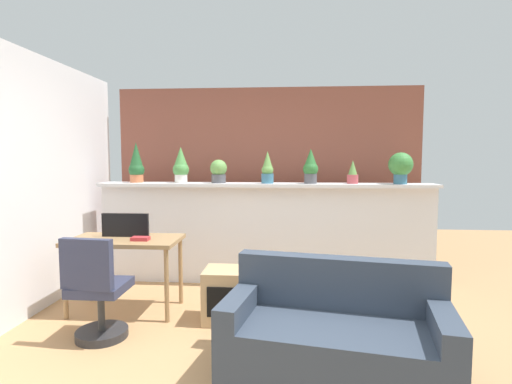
{
  "coord_description": "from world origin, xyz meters",
  "views": [
    {
      "loc": [
        0.26,
        -2.9,
        1.56
      ],
      "look_at": [
        -0.07,
        1.39,
        1.19
      ],
      "focal_mm": 28.12,
      "sensor_mm": 36.0,
      "label": 1
    }
  ],
  "objects_px": {
    "potted_plant_3": "(267,169)",
    "desk": "(125,247)",
    "tv_monitor": "(125,225)",
    "office_chair": "(97,296)",
    "potted_plant_4": "(311,167)",
    "book_on_desk": "(140,239)",
    "potted_plant_0": "(136,164)",
    "side_cube_shelf": "(225,295)",
    "potted_plant_1": "(181,166)",
    "potted_plant_6": "(401,166)",
    "potted_plant_2": "(219,171)",
    "couch": "(335,337)",
    "potted_plant_5": "(353,173)"
  },
  "relations": [
    {
      "from": "potted_plant_6",
      "to": "tv_monitor",
      "type": "xyz_separation_m",
      "value": [
        -2.98,
        -0.87,
        -0.59
      ]
    },
    {
      "from": "potted_plant_4",
      "to": "book_on_desk",
      "type": "relative_size",
      "value": 2.47
    },
    {
      "from": "office_chair",
      "to": "side_cube_shelf",
      "type": "bearing_deg",
      "value": 26.34
    },
    {
      "from": "potted_plant_6",
      "to": "desk",
      "type": "bearing_deg",
      "value": -162.15
    },
    {
      "from": "potted_plant_0",
      "to": "potted_plant_2",
      "type": "relative_size",
      "value": 1.75
    },
    {
      "from": "potted_plant_2",
      "to": "potted_plant_5",
      "type": "distance_m",
      "value": 1.62
    },
    {
      "from": "desk",
      "to": "side_cube_shelf",
      "type": "xyz_separation_m",
      "value": [
        1.05,
        -0.17,
        -0.42
      ]
    },
    {
      "from": "potted_plant_2",
      "to": "office_chair",
      "type": "xyz_separation_m",
      "value": [
        -0.77,
        -1.66,
        -1.01
      ]
    },
    {
      "from": "potted_plant_1",
      "to": "office_chair",
      "type": "distance_m",
      "value": 2.01
    },
    {
      "from": "potted_plant_0",
      "to": "office_chair",
      "type": "bearing_deg",
      "value": -80.7
    },
    {
      "from": "potted_plant_1",
      "to": "desk",
      "type": "relative_size",
      "value": 0.4
    },
    {
      "from": "potted_plant_2",
      "to": "potted_plant_4",
      "type": "xyz_separation_m",
      "value": [
        1.12,
        -0.01,
        0.05
      ]
    },
    {
      "from": "potted_plant_3",
      "to": "potted_plant_5",
      "type": "distance_m",
      "value": 1.02
    },
    {
      "from": "potted_plant_1",
      "to": "side_cube_shelf",
      "type": "bearing_deg",
      "value": -58.03
    },
    {
      "from": "potted_plant_1",
      "to": "side_cube_shelf",
      "type": "xyz_separation_m",
      "value": [
        0.73,
        -1.16,
        -1.21
      ]
    },
    {
      "from": "potted_plant_4",
      "to": "potted_plant_0",
      "type": "bearing_deg",
      "value": 178.74
    },
    {
      "from": "potted_plant_1",
      "to": "couch",
      "type": "distance_m",
      "value": 2.9
    },
    {
      "from": "potted_plant_1",
      "to": "side_cube_shelf",
      "type": "height_order",
      "value": "potted_plant_1"
    },
    {
      "from": "potted_plant_3",
      "to": "office_chair",
      "type": "relative_size",
      "value": 0.43
    },
    {
      "from": "potted_plant_3",
      "to": "office_chair",
      "type": "bearing_deg",
      "value": -130.03
    },
    {
      "from": "office_chair",
      "to": "book_on_desk",
      "type": "xyz_separation_m",
      "value": [
        0.17,
        0.58,
        0.38
      ]
    },
    {
      "from": "potted_plant_0",
      "to": "potted_plant_6",
      "type": "bearing_deg",
      "value": -1.13
    },
    {
      "from": "potted_plant_0",
      "to": "potted_plant_4",
      "type": "relative_size",
      "value": 1.2
    },
    {
      "from": "tv_monitor",
      "to": "book_on_desk",
      "type": "xyz_separation_m",
      "value": [
        0.22,
        -0.17,
        -0.1
      ]
    },
    {
      "from": "potted_plant_6",
      "to": "book_on_desk",
      "type": "xyz_separation_m",
      "value": [
        -2.76,
        -1.05,
        -0.69
      ]
    },
    {
      "from": "tv_monitor",
      "to": "couch",
      "type": "relative_size",
      "value": 0.29
    },
    {
      "from": "potted_plant_0",
      "to": "book_on_desk",
      "type": "distance_m",
      "value": 1.39
    },
    {
      "from": "potted_plant_3",
      "to": "potted_plant_4",
      "type": "bearing_deg",
      "value": 1.59
    },
    {
      "from": "side_cube_shelf",
      "to": "couch",
      "type": "bearing_deg",
      "value": -43.97
    },
    {
      "from": "potted_plant_5",
      "to": "couch",
      "type": "height_order",
      "value": "potted_plant_5"
    },
    {
      "from": "potted_plant_3",
      "to": "desk",
      "type": "xyz_separation_m",
      "value": [
        -1.39,
        -0.95,
        -0.76
      ]
    },
    {
      "from": "potted_plant_2",
      "to": "couch",
      "type": "bearing_deg",
      "value": -59.94
    },
    {
      "from": "potted_plant_5",
      "to": "office_chair",
      "type": "relative_size",
      "value": 0.31
    },
    {
      "from": "potted_plant_3",
      "to": "tv_monitor",
      "type": "bearing_deg",
      "value": -148.33
    },
    {
      "from": "potted_plant_6",
      "to": "couch",
      "type": "height_order",
      "value": "potted_plant_6"
    },
    {
      "from": "potted_plant_6",
      "to": "tv_monitor",
      "type": "bearing_deg",
      "value": -163.68
    },
    {
      "from": "potted_plant_1",
      "to": "potted_plant_2",
      "type": "bearing_deg",
      "value": -1.58
    },
    {
      "from": "potted_plant_2",
      "to": "potted_plant_0",
      "type": "bearing_deg",
      "value": 178.07
    },
    {
      "from": "potted_plant_1",
      "to": "potted_plant_2",
      "type": "relative_size",
      "value": 1.55
    },
    {
      "from": "potted_plant_1",
      "to": "desk",
      "type": "bearing_deg",
      "value": -107.91
    },
    {
      "from": "potted_plant_2",
      "to": "book_on_desk",
      "type": "height_order",
      "value": "potted_plant_2"
    },
    {
      "from": "potted_plant_3",
      "to": "book_on_desk",
      "type": "height_order",
      "value": "potted_plant_3"
    },
    {
      "from": "potted_plant_2",
      "to": "potted_plant_3",
      "type": "relative_size",
      "value": 0.74
    },
    {
      "from": "potted_plant_3",
      "to": "couch",
      "type": "relative_size",
      "value": 0.23
    },
    {
      "from": "side_cube_shelf",
      "to": "potted_plant_1",
      "type": "bearing_deg",
      "value": 121.97
    },
    {
      "from": "potted_plant_0",
      "to": "side_cube_shelf",
      "type": "height_order",
      "value": "potted_plant_0"
    },
    {
      "from": "tv_monitor",
      "to": "office_chair",
      "type": "bearing_deg",
      "value": -86.24
    },
    {
      "from": "potted_plant_3",
      "to": "couch",
      "type": "xyz_separation_m",
      "value": [
        0.59,
        -2.02,
        -1.14
      ]
    },
    {
      "from": "potted_plant_5",
      "to": "potted_plant_6",
      "type": "xyz_separation_m",
      "value": [
        0.55,
        -0.05,
        0.09
      ]
    },
    {
      "from": "potted_plant_3",
      "to": "potted_plant_4",
      "type": "relative_size",
      "value": 0.93
    }
  ]
}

